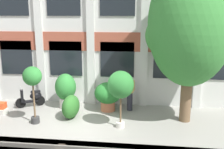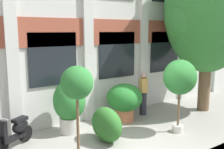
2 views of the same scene
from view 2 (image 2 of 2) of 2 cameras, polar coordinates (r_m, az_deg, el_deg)
The scene contains 9 objects.
ground_plane at distance 7.60m, azimuth 5.49°, elevation -15.03°, with size 80.00×80.00×0.00m, color gray.
broadleaf_tree at distance 10.82m, azimuth 20.33°, elevation 13.21°, with size 3.50×3.33×6.58m.
potted_plant_fluted_column at distance 8.23m, azimuth -9.26°, elevation -6.34°, with size 0.99×0.99×1.66m.
potted_plant_terracotta_small at distance 5.99m, azimuth -7.61°, elevation -3.06°, with size 0.75×0.75×2.38m.
potted_plant_stone_basin at distance 9.19m, azimuth 2.74°, elevation -5.44°, with size 1.24×1.24×1.34m.
potted_plant_low_pan at distance 8.24m, azimuth 14.58°, elevation -0.83°, with size 1.02×1.02×2.29m.
scooter_near_curb at distance 7.76m, azimuth -20.36°, elevation -11.59°, with size 1.24×0.81×0.98m.
resident_near_plants at distance 9.91m, azimuth 6.82°, elevation -3.83°, with size 0.43×0.37×1.62m.
topiary_hedge at distance 7.65m, azimuth -1.21°, elevation -10.81°, with size 1.23×0.70×0.99m, color #286023.
Camera 2 is at (-4.54, -5.20, 3.17)m, focal length 42.00 mm.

